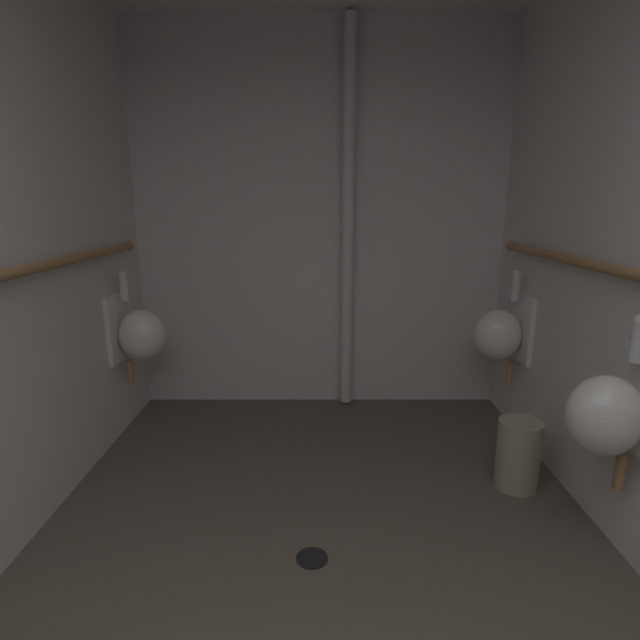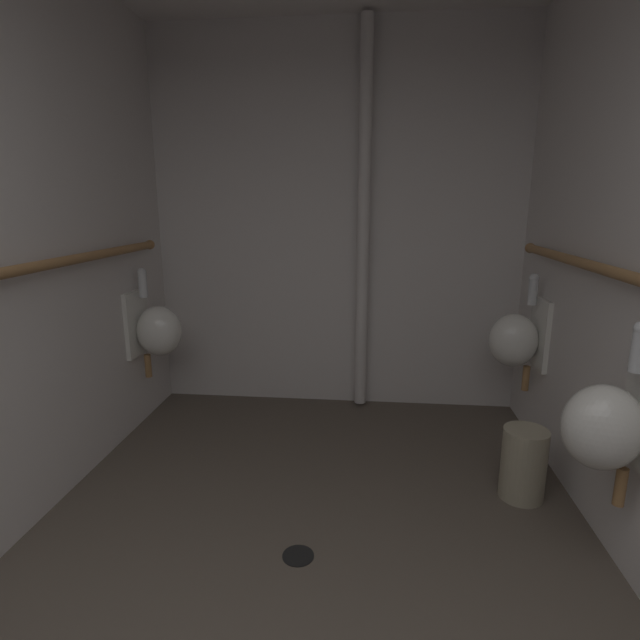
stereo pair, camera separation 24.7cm
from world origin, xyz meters
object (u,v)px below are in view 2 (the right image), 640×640
standpipe_back_wall (363,224)px  waste_bin (523,464)px  urinal_left_mid (156,329)px  urinal_right_far (517,338)px  urinal_right_mid (609,425)px  floor_drain (298,555)px

standpipe_back_wall → waste_bin: size_ratio=7.02×
waste_bin → urinal_left_mid: bearing=162.9°
urinal_right_far → waste_bin: bearing=-99.4°
urinal_left_mid → waste_bin: urinal_left_mid is taller
urinal_right_mid → urinal_right_far: same height
urinal_left_mid → urinal_right_far: size_ratio=1.00×
urinal_left_mid → urinal_right_far: 2.36m
urinal_left_mid → waste_bin: 2.40m
urinal_left_mid → waste_bin: size_ratio=1.99×
urinal_right_far → standpipe_back_wall: bearing=156.2°
waste_bin → urinal_right_mid: bearing=-78.2°
waste_bin → urinal_right_far: bearing=80.6°
standpipe_back_wall → waste_bin: (0.87, -1.13, -1.17)m
urinal_right_mid → standpipe_back_wall: 2.06m
standpipe_back_wall → floor_drain: (-0.23, -1.70, -1.35)m
urinal_right_mid → waste_bin: urinal_right_mid is taller
standpipe_back_wall → urinal_right_far: bearing=-23.8°
urinal_left_mid → urinal_right_far: bearing=0.1°
urinal_left_mid → standpipe_back_wall: standpipe_back_wall is taller
urinal_right_mid → floor_drain: (-1.21, -0.01, -0.67)m
urinal_left_mid → urinal_right_mid: size_ratio=1.00×
urinal_right_far → waste_bin: size_ratio=1.99×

